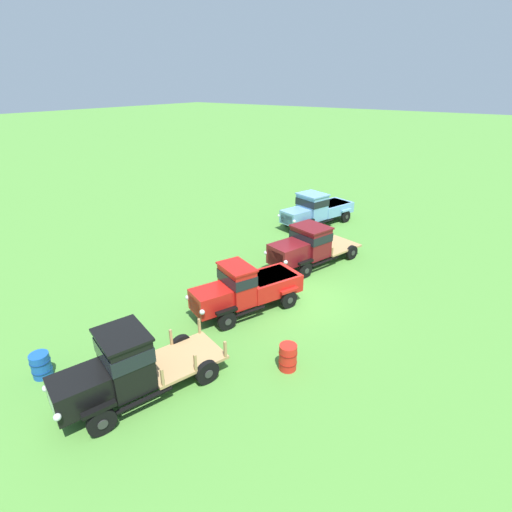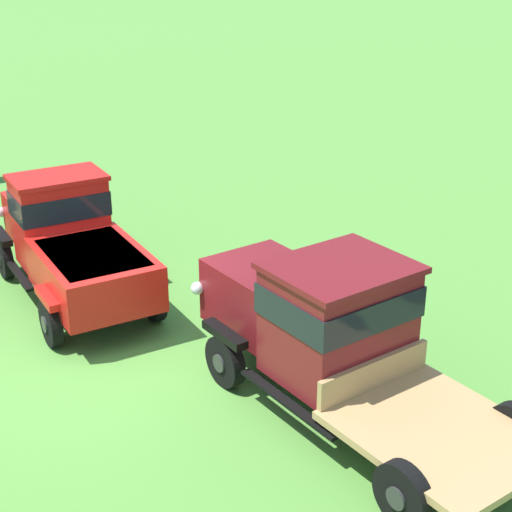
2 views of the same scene
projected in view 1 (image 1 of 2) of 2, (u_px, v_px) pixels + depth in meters
ground_plane at (295, 297)px, 17.68m from camera, size 240.00×240.00×0.00m
vintage_truck_foreground_near at (122, 368)px, 11.60m from camera, size 5.42×3.09×2.29m
vintage_truck_second_in_line at (246, 287)px, 16.35m from camera, size 4.99×3.18×2.12m
vintage_truck_midrow_center at (307, 246)px, 20.28m from camera, size 5.77×3.23×2.09m
vintage_truck_far_side at (316, 209)px, 26.12m from camera, size 5.77×3.19×2.17m
oil_drum_beside_row at (288, 357)px, 13.15m from camera, size 0.62×0.62×0.92m
oil_drum_near_fence at (41, 365)px, 12.83m from camera, size 0.63×0.63×0.85m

